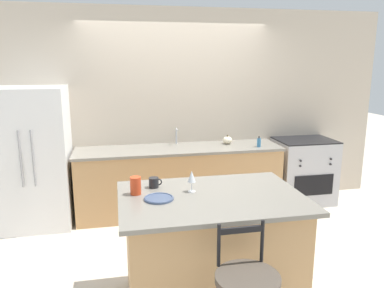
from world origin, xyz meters
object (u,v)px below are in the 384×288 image
(pumpkin_decoration, at_px, (227,140))
(soap_bottle, at_px, (259,142))
(refrigerator, at_px, (35,158))
(oven_range, at_px, (303,171))
(wine_glass, at_px, (192,177))
(coffee_mug, at_px, (154,183))
(tumbler_cup, at_px, (136,186))
(dinner_plate, at_px, (159,198))

(pumpkin_decoration, xyz_separation_m, soap_bottle, (0.36, -0.26, 0.01))
(refrigerator, bearing_deg, soap_bottle, -2.69)
(oven_range, bearing_deg, wine_glass, -136.95)
(oven_range, distance_m, wine_glass, 2.84)
(refrigerator, relative_size, coffee_mug, 15.20)
(refrigerator, distance_m, tumbler_cup, 2.14)
(wine_glass, bearing_deg, pumpkin_decoration, 65.33)
(pumpkin_decoration, bearing_deg, soap_bottle, -35.73)
(refrigerator, relative_size, soap_bottle, 11.96)
(coffee_mug, bearing_deg, pumpkin_decoration, 56.42)
(oven_range, relative_size, wine_glass, 5.17)
(refrigerator, height_order, soap_bottle, refrigerator)
(oven_range, bearing_deg, refrigerator, -179.14)
(oven_range, bearing_deg, dinner_plate, -138.94)
(coffee_mug, bearing_deg, oven_range, 36.70)
(soap_bottle, bearing_deg, dinner_plate, -130.19)
(dinner_plate, bearing_deg, wine_glass, 23.04)
(refrigerator, height_order, dinner_plate, refrigerator)
(dinner_plate, distance_m, coffee_mug, 0.29)
(wine_glass, xyz_separation_m, soap_bottle, (1.26, 1.71, -0.13))
(dinner_plate, distance_m, soap_bottle, 2.39)
(soap_bottle, bearing_deg, pumpkin_decoration, 144.27)
(dinner_plate, bearing_deg, tumbler_cup, 138.22)
(refrigerator, distance_m, dinner_plate, 2.35)
(wine_glass, relative_size, tumbler_cup, 1.23)
(coffee_mug, xyz_separation_m, tumbler_cup, (-0.16, -0.14, 0.03))
(wine_glass, xyz_separation_m, coffee_mug, (-0.29, 0.16, -0.08))
(refrigerator, bearing_deg, oven_range, 0.86)
(oven_range, xyz_separation_m, tumbler_cup, (-2.48, -1.86, 0.57))
(coffee_mug, height_order, pumpkin_decoration, coffee_mug)
(coffee_mug, bearing_deg, dinner_plate, -88.69)
(oven_range, height_order, dinner_plate, dinner_plate)
(pumpkin_decoration, bearing_deg, coffee_mug, -123.58)
(wine_glass, bearing_deg, refrigerator, 130.64)
(tumbler_cup, distance_m, soap_bottle, 2.40)
(coffee_mug, bearing_deg, wine_glass, -29.40)
(oven_range, xyz_separation_m, soap_bottle, (-0.77, -0.19, 0.49))
(oven_range, bearing_deg, tumbler_cup, -143.08)
(wine_glass, xyz_separation_m, pumpkin_decoration, (0.90, 1.96, -0.14))
(wine_glass, bearing_deg, tumbler_cup, 176.36)
(oven_range, bearing_deg, coffee_mug, -143.30)
(tumbler_cup, relative_size, soap_bottle, 1.01)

